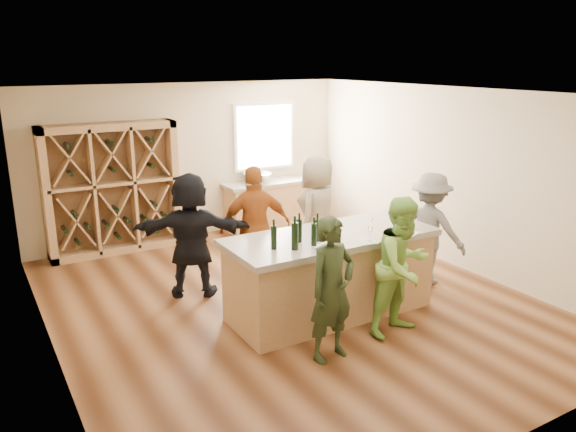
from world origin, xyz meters
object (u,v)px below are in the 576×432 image
person_far_left (191,235)px  wine_bottle_e (317,230)px  sink (258,178)px  wine_bottle_c (299,231)px  wine_bottle_a (274,237)px  tasting_counter_base (330,277)px  wine_bottle_b (295,236)px  person_server (430,229)px  person_far_mid (256,226)px  wine_bottle_d (314,235)px  person_near_right (403,266)px  person_near_left (332,289)px  wine_rack (113,189)px  person_far_right (317,214)px

person_far_left → wine_bottle_e: bearing=148.2°
sink → wine_bottle_c: (-1.44, -3.84, 0.21)m
wine_bottle_a → wine_bottle_c: 0.40m
tasting_counter_base → wine_bottle_a: wine_bottle_a is taller
wine_bottle_b → person_server: (2.53, 0.39, -0.42)m
wine_bottle_c → person_far_mid: bearing=84.2°
wine_bottle_c → wine_bottle_d: 0.22m
wine_bottle_b → person_near_right: 1.34m
wine_bottle_d → person_near_left: bearing=-106.5°
tasting_counter_base → person_near_right: person_near_right is taller
wine_rack → person_far_left: bearing=-79.0°
wine_bottle_e → person_far_left: (-1.01, 1.61, -0.34)m
wine_rack → wine_bottle_e: (1.47, -3.99, 0.11)m
wine_bottle_d → wine_bottle_e: wine_bottle_d is taller
wine_bottle_e → person_far_right: 1.83m
wine_bottle_a → person_server: 2.76m
wine_bottle_d → person_near_left: size_ratio=0.17×
person_far_right → person_near_left: bearing=27.7°
wine_bottle_c → person_near_right: size_ratio=0.17×
wine_rack → sink: bearing=-1.5°
person_near_left → sink: bearing=64.1°
wine_bottle_b → person_near_right: size_ratio=0.19×
sink → person_far_mid: bearing=-118.2°
person_near_left → wine_bottle_c: bearing=74.4°
person_near_left → person_far_left: (-0.67, 2.41, 0.06)m
person_server → tasting_counter_base: bearing=70.3°
wine_bottle_c → wine_bottle_d: bearing=-71.2°
person_near_right → person_server: 1.71m
sink → wine_bottle_a: (-1.83, -3.91, 0.21)m
wine_bottle_b → person_far_mid: bearing=78.4°
wine_bottle_e → wine_bottle_a: bearing=179.3°
wine_bottle_c → wine_bottle_e: size_ratio=1.05×
sink → person_far_left: bearing=-134.1°
sink → person_near_left: 4.97m
wine_rack → person_near_right: bearing=-65.0°
tasting_counter_base → person_near_right: size_ratio=1.54×
sink → wine_bottle_b: bearing=-111.9°
wine_bottle_b → wine_bottle_e: 0.42m
person_near_left → person_server: size_ratio=0.98×
person_far_right → wine_bottle_a: bearing=10.9°
wine_bottle_c → person_near_right: (0.94, -0.81, -0.38)m
wine_bottle_e → person_server: size_ratio=0.16×
wine_bottle_b → person_far_mid: 1.71m
wine_bottle_c → person_server: person_server is taller
wine_rack → wine_bottle_c: size_ratio=7.78×
person_near_right → person_far_left: size_ratio=0.96×
sink → person_far_right: size_ratio=0.30×
wine_rack → person_near_right: wine_rack is taller
person_far_mid → person_far_left: (-0.94, 0.11, -0.00)m
wine_bottle_d → wine_rack: bearing=107.9°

